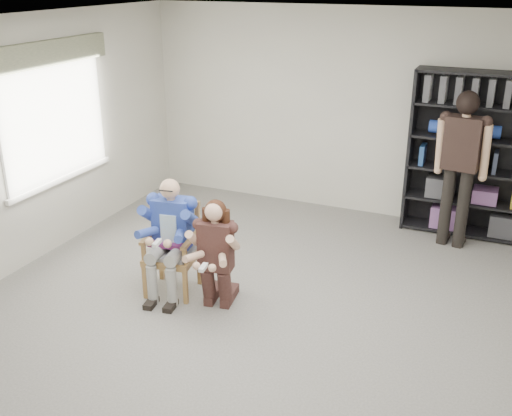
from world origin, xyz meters
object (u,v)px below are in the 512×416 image
at_px(seated_man, 171,237).
at_px(kneeling_woman, 215,256).
at_px(standing_man, 459,172).
at_px(armchair, 171,250).
at_px(bookshelf, 482,157).

height_order(seated_man, kneeling_woman, seated_man).
distance_m(kneeling_woman, standing_man, 3.24).
bearing_deg(armchair, standing_man, 33.86).
xyz_separation_m(bookshelf, standing_man, (-0.22, -0.43, -0.09)).
height_order(armchair, seated_man, seated_man).
bearing_deg(standing_man, seated_man, -129.24).
distance_m(seated_man, kneeling_woman, 0.59).
height_order(armchair, standing_man, standing_man).
relative_size(armchair, bookshelf, 0.46).
height_order(seated_man, bookshelf, bookshelf).
bearing_deg(kneeling_woman, bookshelf, 44.00).
xyz_separation_m(armchair, kneeling_woman, (0.58, -0.12, 0.09)).
bearing_deg(bookshelf, armchair, -134.72).
bearing_deg(standing_man, bookshelf, 71.11).
height_order(kneeling_woman, bookshelf, bookshelf).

